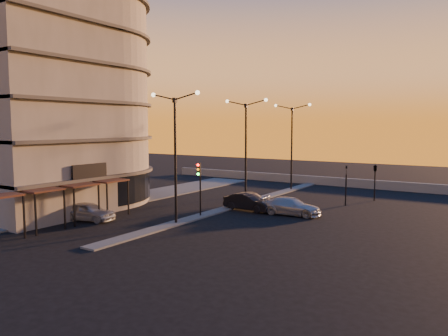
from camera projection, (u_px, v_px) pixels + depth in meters
ground at (176, 224)px, 31.65m from camera, size 120.00×120.00×0.00m
sidewalk_west at (116, 202)px, 40.68m from camera, size 5.00×40.00×0.12m
median at (246, 203)px, 39.98m from camera, size 1.20×36.00×0.12m
parapet at (327, 181)px, 52.19m from camera, size 44.00×0.50×1.00m
building at (50, 71)px, 38.13m from camera, size 14.35×17.08×25.00m
streetlamp_near at (175, 147)px, 31.11m from camera, size 4.32×0.32×9.51m
streetlamp_mid at (246, 143)px, 39.45m from camera, size 4.32×0.32×9.51m
streetlamp_far at (292, 140)px, 47.79m from camera, size 4.32×0.32×9.51m
traffic_light_main at (199, 180)px, 33.76m from camera, size 0.28×0.44×4.25m
signal_east_a at (346, 184)px, 38.79m from camera, size 0.13×0.16×3.60m
signal_east_b at (375, 168)px, 41.19m from camera, size 0.42×1.99×3.60m
car_hatchback at (88, 211)px, 32.68m from camera, size 4.45×2.57×1.42m
car_sedan at (249, 202)px, 36.62m from camera, size 4.54×1.90×1.46m
car_wagon at (291, 206)px, 34.81m from camera, size 4.96×2.43×1.39m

